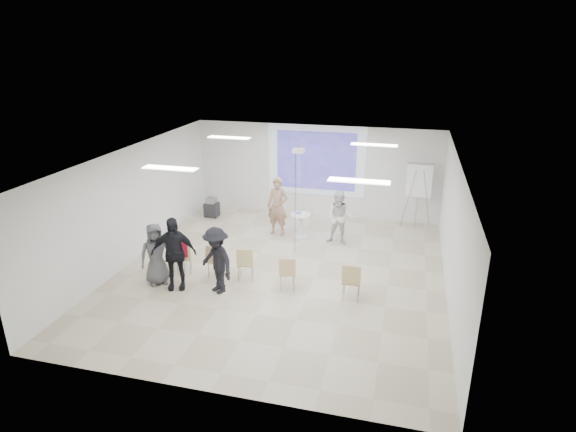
% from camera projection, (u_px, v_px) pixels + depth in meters
% --- Properties ---
extents(floor, '(8.00, 9.00, 0.10)m').
position_uv_depth(floor, '(280.00, 275.00, 12.14)').
color(floor, beige).
rests_on(floor, ground).
extents(ceiling, '(8.00, 9.00, 0.10)m').
position_uv_depth(ceiling, '(279.00, 154.00, 11.07)').
color(ceiling, white).
rests_on(ceiling, wall_back).
extents(wall_back, '(8.00, 0.10, 3.00)m').
position_uv_depth(wall_back, '(316.00, 171.00, 15.75)').
color(wall_back, silver).
rests_on(wall_back, floor).
extents(wall_left, '(0.10, 9.00, 3.00)m').
position_uv_depth(wall_left, '(130.00, 204.00, 12.55)').
color(wall_left, silver).
rests_on(wall_left, floor).
extents(wall_right, '(0.10, 9.00, 3.00)m').
position_uv_depth(wall_right, '(456.00, 233.00, 10.67)').
color(wall_right, silver).
rests_on(wall_right, floor).
extents(projection_halo, '(3.20, 0.01, 2.30)m').
position_uv_depth(projection_halo, '(316.00, 161.00, 15.57)').
color(projection_halo, silver).
rests_on(projection_halo, wall_back).
extents(projection_image, '(2.60, 0.01, 1.90)m').
position_uv_depth(projection_image, '(316.00, 161.00, 15.55)').
color(projection_image, '#362FA3').
rests_on(projection_image, wall_back).
extents(pedestal_table, '(0.63, 0.63, 0.73)m').
position_uv_depth(pedestal_table, '(301.00, 224.00, 14.23)').
color(pedestal_table, white).
rests_on(pedestal_table, floor).
extents(player_left, '(0.79, 0.58, 2.01)m').
position_uv_depth(player_left, '(278.00, 203.00, 14.20)').
color(player_left, '#A77D66').
rests_on(player_left, floor).
extents(player_right, '(0.88, 0.72, 1.73)m').
position_uv_depth(player_right, '(340.00, 215.00, 13.60)').
color(player_right, white).
rests_on(player_right, floor).
extents(controller_left, '(0.05, 0.12, 0.04)m').
position_uv_depth(controller_left, '(286.00, 190.00, 14.28)').
color(controller_left, silver).
rests_on(controller_left, player_left).
extents(controller_right, '(0.05, 0.13, 0.04)m').
position_uv_depth(controller_right, '(335.00, 202.00, 13.77)').
color(controller_right, white).
rests_on(controller_right, player_right).
extents(chair_far_left, '(0.49, 0.51, 0.81)m').
position_uv_depth(chair_far_left, '(178.00, 254.00, 12.06)').
color(chair_far_left, '#D1B979').
rests_on(chair_far_left, floor).
extents(chair_left_mid, '(0.51, 0.53, 0.83)m').
position_uv_depth(chair_left_mid, '(183.00, 256.00, 11.93)').
color(chair_left_mid, tan).
rests_on(chair_left_mid, floor).
extents(chair_left_inner, '(0.48, 0.50, 0.86)m').
position_uv_depth(chair_left_inner, '(216.00, 259.00, 11.74)').
color(chair_left_inner, tan).
rests_on(chair_left_inner, floor).
extents(chair_center, '(0.49, 0.51, 0.85)m').
position_uv_depth(chair_center, '(245.00, 261.00, 11.60)').
color(chair_center, tan).
rests_on(chair_center, floor).
extents(chair_right_inner, '(0.48, 0.50, 0.82)m').
position_uv_depth(chair_right_inner, '(287.00, 271.00, 11.17)').
color(chair_right_inner, tan).
rests_on(chair_right_inner, floor).
extents(chair_right_far, '(0.43, 0.46, 0.88)m').
position_uv_depth(chair_right_far, '(351.00, 279.00, 10.71)').
color(chair_right_far, tan).
rests_on(chair_right_far, floor).
extents(red_jacket, '(0.42, 0.24, 0.40)m').
position_uv_depth(red_jacket, '(179.00, 250.00, 11.72)').
color(red_jacket, maroon).
rests_on(red_jacket, chair_left_mid).
extents(laptop, '(0.35, 0.28, 0.02)m').
position_uv_depth(laptop, '(218.00, 259.00, 11.83)').
color(laptop, black).
rests_on(laptop, chair_left_inner).
extents(audience_left, '(1.34, 1.03, 2.03)m').
position_uv_depth(audience_left, '(173.00, 248.00, 11.07)').
color(audience_left, black).
rests_on(audience_left, floor).
extents(audience_mid, '(1.33, 1.18, 1.81)m').
position_uv_depth(audience_mid, '(216.00, 256.00, 10.93)').
color(audience_mid, black).
rests_on(audience_mid, floor).
extents(audience_outer, '(0.99, 0.94, 1.70)m').
position_uv_depth(audience_outer, '(156.00, 251.00, 11.36)').
color(audience_outer, '#58595E').
rests_on(audience_outer, floor).
extents(flipchart_easel, '(0.90, 0.67, 2.07)m').
position_uv_depth(flipchart_easel, '(419.00, 180.00, 14.56)').
color(flipchart_easel, '#93969B').
rests_on(flipchart_easel, floor).
extents(av_cart, '(0.45, 0.37, 0.67)m').
position_uv_depth(av_cart, '(212.00, 208.00, 15.89)').
color(av_cart, black).
rests_on(av_cart, floor).
extents(ceiling_projector, '(0.30, 0.25, 3.00)m').
position_uv_depth(ceiling_projector, '(298.00, 156.00, 12.53)').
color(ceiling_projector, white).
rests_on(ceiling_projector, ceiling).
extents(fluor_panel_nw, '(1.20, 0.30, 0.02)m').
position_uv_depth(fluor_panel_nw, '(229.00, 138.00, 13.38)').
color(fluor_panel_nw, white).
rests_on(fluor_panel_nw, ceiling).
extents(fluor_panel_ne, '(1.20, 0.30, 0.02)m').
position_uv_depth(fluor_panel_ne, '(374.00, 145.00, 12.45)').
color(fluor_panel_ne, white).
rests_on(fluor_panel_ne, ceiling).
extents(fluor_panel_sw, '(1.20, 0.30, 0.02)m').
position_uv_depth(fluor_panel_sw, '(170.00, 168.00, 10.20)').
color(fluor_panel_sw, white).
rests_on(fluor_panel_sw, ceiling).
extents(fluor_panel_se, '(1.20, 0.30, 0.02)m').
position_uv_depth(fluor_panel_se, '(359.00, 181.00, 9.27)').
color(fluor_panel_se, white).
rests_on(fluor_panel_se, ceiling).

